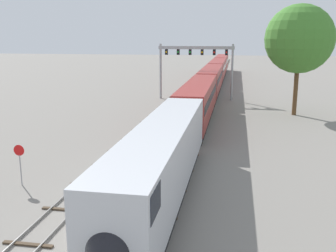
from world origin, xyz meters
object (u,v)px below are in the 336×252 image
passenger_train (211,81)px  stop_sign (20,159)px  trackside_tree_left (299,39)px  signal_gantry (196,59)px

passenger_train → stop_sign: bearing=-102.9°
trackside_tree_left → signal_gantry: bearing=142.8°
passenger_train → stop_sign: 44.87m
stop_sign → signal_gantry: bearing=78.9°
stop_sign → trackside_tree_left: bearing=53.0°
trackside_tree_left → passenger_train: bearing=128.5°
signal_gantry → stop_sign: size_ratio=4.20×
passenger_train → stop_sign: size_ratio=38.34×
passenger_train → signal_gantry: signal_gantry is taller
signal_gantry → trackside_tree_left: trackside_tree_left is taller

